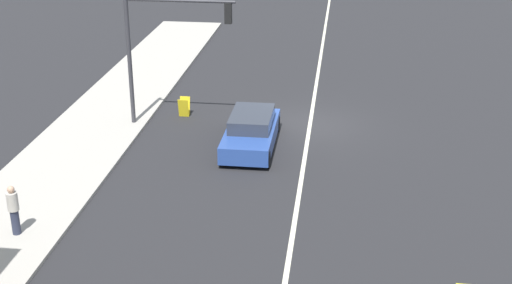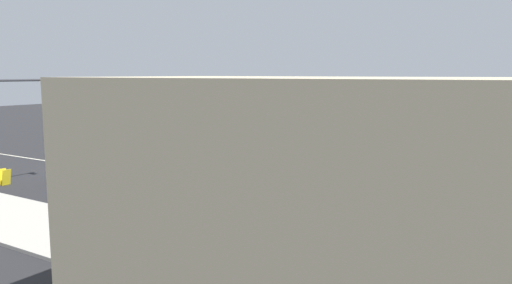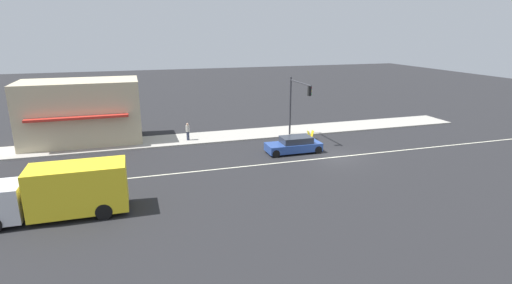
{
  "view_description": "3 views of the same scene",
  "coord_description": "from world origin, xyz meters",
  "views": [
    {
      "loc": [
        -1.3,
        28.82,
        11.1
      ],
      "look_at": [
        1.45,
        7.18,
        2.05
      ],
      "focal_mm": 50.0,
      "sensor_mm": 36.0,
      "label": 1
    },
    {
      "loc": [
        19.96,
        24.34,
        5.75
      ],
      "look_at": [
        -0.7,
        11.12,
        2.38
      ],
      "focal_mm": 35.0,
      "sensor_mm": 36.0,
      "label": 2
    },
    {
      "loc": [
        -27.5,
        15.43,
        9.96
      ],
      "look_at": [
        -0.48,
        6.95,
        1.99
      ],
      "focal_mm": 28.0,
      "sensor_mm": 36.0,
      "label": 3
    }
  ],
  "objects": [
    {
      "name": "building_corner_store",
      "position": [
        10.85,
        19.87,
        2.9
      ],
      "size": [
        6.01,
        10.09,
        5.56
      ],
      "color": "#C6B793",
      "rests_on": "sidewalk_right"
    },
    {
      "name": "ground_plane",
      "position": [
        0.0,
        18.0,
        0.0
      ],
      "size": [
        160.0,
        160.0,
        0.0
      ],
      "primitive_type": "plane",
      "color": "#232326"
    },
    {
      "name": "warning_aframe_sign",
      "position": [
        5.62,
        -0.34,
        0.43
      ],
      "size": [
        0.45,
        0.53,
        0.84
      ],
      "color": "yellow",
      "rests_on": "ground"
    },
    {
      "name": "coupe_blue",
      "position": [
        2.2,
        2.76,
        0.66
      ],
      "size": [
        1.91,
        4.6,
        1.37
      ],
      "color": "#284793",
      "rests_on": "ground"
    },
    {
      "name": "lane_marking_center",
      "position": [
        0.0,
        0.0,
        0.0
      ],
      "size": [
        0.16,
        60.0,
        0.01
      ],
      "primitive_type": "cube",
      "color": "beige",
      "rests_on": "ground"
    },
    {
      "name": "traffic_signal_main",
      "position": [
        6.12,
        0.98,
        3.9
      ],
      "size": [
        4.59,
        0.34,
        5.6
      ],
      "color": "#333338",
      "rests_on": "sidewalk_right"
    },
    {
      "name": "pedestrian",
      "position": [
        8.4,
        10.77,
        0.97
      ],
      "size": [
        0.34,
        0.34,
        1.61
      ],
      "color": "#282D42",
      "rests_on": "sidewalk_right"
    },
    {
      "name": "delivery_truck",
      "position": [
        -5.0,
        19.54,
        1.47
      ],
      "size": [
        2.44,
        7.5,
        2.87
      ],
      "color": "silver",
      "rests_on": "ground"
    }
  ]
}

